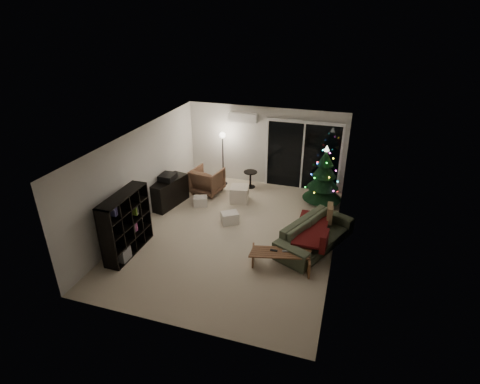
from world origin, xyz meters
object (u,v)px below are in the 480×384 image
object	(u,v)px
sofa	(315,234)
coffee_table	(280,260)
bookshelf	(119,223)
armchair	(207,181)
media_cabinet	(169,192)
christmas_tree	(324,176)

from	to	relation	value
sofa	coffee_table	size ratio (longest dim) A/B	1.74
bookshelf	armchair	xyz separation A→B (m)	(0.75, 3.48, -0.35)
media_cabinet	sofa	world-z (taller)	media_cabinet
media_cabinet	christmas_tree	xyz separation A→B (m)	(4.21, 1.34, 0.50)
bookshelf	coffee_table	world-z (taller)	bookshelf
media_cabinet	armchair	bearing A→B (deg)	66.37
armchair	sofa	xyz separation A→B (m)	(3.55, -1.96, -0.07)
armchair	christmas_tree	distance (m)	3.50
media_cabinet	sofa	bearing A→B (deg)	-0.26
media_cabinet	armchair	size ratio (longest dim) A/B	1.45
bookshelf	armchair	bearing A→B (deg)	67.95
media_cabinet	coffee_table	world-z (taller)	media_cabinet
bookshelf	media_cabinet	bearing A→B (deg)	80.15
media_cabinet	sofa	size ratio (longest dim) A/B	0.56
coffee_table	christmas_tree	distance (m)	3.41
armchair	christmas_tree	world-z (taller)	christmas_tree
media_cabinet	christmas_tree	bearing A→B (deg)	28.99
bookshelf	armchair	distance (m)	3.58
armchair	christmas_tree	bearing A→B (deg)	-167.34
armchair	christmas_tree	size ratio (longest dim) A/B	0.48
bookshelf	sofa	xyz separation A→B (m)	(4.30, 1.52, -0.41)
coffee_table	christmas_tree	size ratio (longest dim) A/B	0.72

